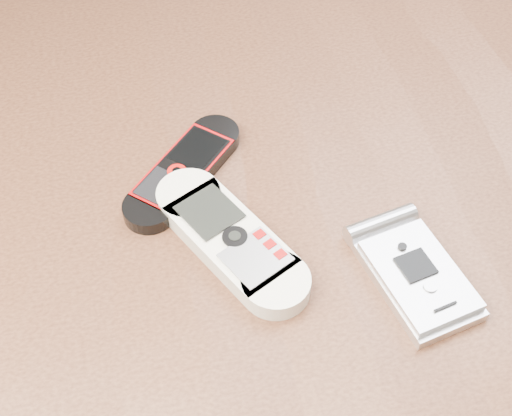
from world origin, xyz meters
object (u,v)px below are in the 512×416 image
Objects in this scene: table at (250,293)px; nokia_white at (230,239)px; nokia_black_red at (184,171)px; motorola_razr at (416,274)px.

nokia_white is (-0.02, -0.02, 0.11)m from table.
table is 7.93× the size of nokia_white.
nokia_black_red reaches higher than table.
motorola_razr is (0.10, -0.08, 0.11)m from table.
nokia_white is 1.40× the size of motorola_razr.
table is 0.17m from motorola_razr.
nokia_white reaches higher than nokia_black_red.
table is 0.12m from nokia_white.
nokia_white is at bearing -130.05° from table.
table is 9.09× the size of nokia_black_red.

